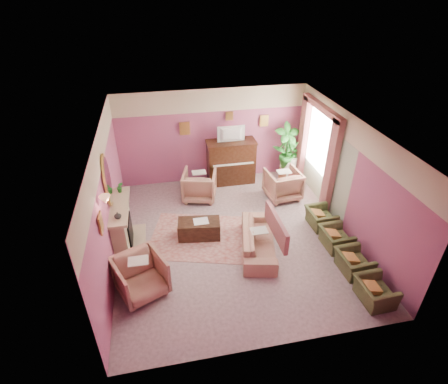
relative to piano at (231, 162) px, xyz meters
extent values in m
cube|color=gray|center=(-0.50, -2.68, -0.65)|extent=(5.50, 6.00, 0.01)
cube|color=#F4E5CA|center=(-0.50, -2.68, 2.15)|extent=(5.50, 6.00, 0.01)
cube|color=#7E4169|center=(-0.50, 0.32, 0.75)|extent=(5.50, 0.02, 2.80)
cube|color=#7E4169|center=(-0.50, -5.68, 0.75)|extent=(5.50, 0.02, 2.80)
cube|color=#7E4169|center=(-3.25, -2.68, 0.75)|extent=(0.02, 6.00, 2.80)
cube|color=#7E4169|center=(2.25, -2.68, 0.75)|extent=(0.02, 6.00, 2.80)
cube|color=beige|center=(-0.50, 0.31, 1.82)|extent=(5.50, 0.01, 0.65)
cube|color=#A5B299|center=(2.23, -1.38, 0.42)|extent=(0.01, 3.00, 2.15)
cube|color=tan|center=(-3.09, -2.48, -0.10)|extent=(0.30, 1.40, 1.10)
cube|color=black|center=(-2.99, -2.48, -0.25)|extent=(0.18, 0.72, 0.68)
cube|color=#FF2A00|center=(-2.95, -2.48, -0.43)|extent=(0.06, 0.54, 0.10)
cube|color=tan|center=(-3.06, -2.48, 0.47)|extent=(0.40, 1.55, 0.07)
cube|color=tan|center=(-2.89, -2.48, -0.64)|extent=(0.55, 1.50, 0.02)
ellipsoid|color=#BE9546|center=(-3.20, -2.48, 1.15)|extent=(0.04, 0.72, 1.20)
ellipsoid|color=silver|center=(-3.17, -2.48, 1.15)|extent=(0.01, 0.60, 1.06)
cone|color=#ED9468|center=(-3.12, -3.53, 1.33)|extent=(0.20, 0.20, 0.16)
cube|color=black|center=(0.00, 0.00, 0.00)|extent=(1.40, 0.60, 1.30)
cube|color=black|center=(0.00, -0.35, 0.07)|extent=(1.30, 0.12, 0.06)
cube|color=silver|center=(0.00, -0.35, 0.11)|extent=(1.20, 0.08, 0.02)
cube|color=black|center=(0.00, 0.00, 0.66)|extent=(1.45, 0.65, 0.04)
imported|color=black|center=(0.00, -0.05, 0.95)|extent=(0.80, 0.12, 0.48)
cube|color=#BE9546|center=(-1.30, 0.28, 1.07)|extent=(0.30, 0.03, 0.38)
cube|color=#BE9546|center=(1.05, 0.28, 1.13)|extent=(0.26, 0.03, 0.34)
cube|color=#BE9546|center=(0.00, 0.28, 1.35)|extent=(0.22, 0.03, 0.26)
cube|color=#BE9546|center=(-3.21, -3.88, 1.07)|extent=(0.03, 0.28, 0.36)
cube|color=beige|center=(2.20, -1.13, 1.05)|extent=(0.03, 1.40, 1.80)
cube|color=#904C50|center=(2.12, -2.05, 0.65)|extent=(0.16, 0.34, 2.60)
cube|color=#904C50|center=(2.12, -0.21, 0.65)|extent=(0.16, 0.34, 2.60)
cube|color=#904C50|center=(2.12, -1.13, 1.91)|extent=(0.16, 2.20, 0.16)
imported|color=#277C28|center=(-3.05, -1.93, 0.64)|extent=(0.16, 0.16, 0.28)
imported|color=beige|center=(-3.05, -2.98, 0.58)|extent=(0.16, 0.16, 0.16)
cube|color=#B1746B|center=(-1.24, -2.52, -0.64)|extent=(2.89, 2.40, 0.01)
cube|color=black|center=(-1.32, -2.48, -0.43)|extent=(1.06, 0.63, 0.45)
cube|color=white|center=(-1.27, -2.48, -0.20)|extent=(0.35, 0.28, 0.01)
imported|color=tan|center=(-0.05, -3.19, -0.27)|extent=(0.62, 1.87, 0.76)
cube|color=#904C50|center=(0.35, -3.19, -0.05)|extent=(0.09, 1.42, 0.52)
imported|color=tan|center=(-1.07, -0.75, -0.19)|extent=(0.89, 0.89, 0.93)
imported|color=tan|center=(1.25, -1.16, -0.19)|extent=(0.89, 0.89, 0.93)
imported|color=tan|center=(-2.68, -3.98, -0.19)|extent=(0.89, 0.89, 0.93)
imported|color=#474F29|center=(1.73, -5.11, -0.33)|extent=(0.52, 0.73, 0.63)
imported|color=#474F29|center=(1.73, -4.29, -0.33)|extent=(0.52, 0.73, 0.63)
imported|color=#474F29|center=(1.73, -3.47, -0.33)|extent=(0.52, 0.73, 0.63)
imported|color=#474F29|center=(1.73, -2.65, -0.33)|extent=(0.52, 0.73, 0.63)
cylinder|color=beige|center=(1.83, -0.04, -0.30)|extent=(0.52, 0.52, 0.70)
imported|color=#277C28|center=(1.83, -0.04, 0.22)|extent=(0.30, 0.30, 0.34)
imported|color=#277C28|center=(1.95, -0.14, 0.19)|extent=(0.16, 0.16, 0.28)
cylinder|color=brown|center=(1.68, -0.10, -0.48)|extent=(0.34, 0.34, 0.34)
imported|color=#277C28|center=(1.68, -0.10, 0.41)|extent=(0.76, 0.76, 1.44)
camera|label=1|loc=(-2.05, -9.14, 4.80)|focal=28.00mm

